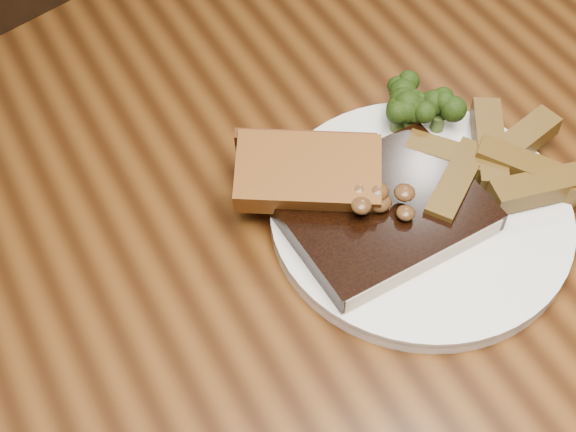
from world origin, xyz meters
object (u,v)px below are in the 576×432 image
plate (420,216)px  potato_wedges (497,180)px  chair_far (78,67)px  dining_table (302,301)px  garlic_bread (308,189)px  steak (383,212)px

plate → potato_wedges: size_ratio=2.12×
potato_wedges → chair_far: bearing=110.4°
dining_table → plate: (0.10, -0.03, 0.10)m
potato_wedges → dining_table: bearing=168.5°
garlic_bread → plate: bearing=-6.0°
steak → potato_wedges: size_ratio=1.32×
chair_far → garlic_bread: size_ratio=7.76×
chair_far → steak: bearing=87.8°
potato_wedges → garlic_bread: bearing=155.0°
chair_far → garlic_bread: (0.07, -0.53, 0.25)m
dining_table → steak: size_ratio=9.70×
dining_table → chair_far: (-0.05, 0.57, -0.13)m
dining_table → garlic_bread: garlic_bread is taller
potato_wedges → plate: bearing=172.7°
plate → garlic_bread: garlic_bread is taller
chair_far → potato_wedges: (0.22, -0.60, 0.25)m
plate → steak: steak is taller
steak → garlic_bread: (-0.04, 0.05, 0.00)m
plate → potato_wedges: (0.07, -0.01, 0.02)m
garlic_bread → potato_wedges: (0.15, -0.07, -0.00)m
dining_table → plate: plate is taller
chair_far → dining_table: bearing=81.4°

